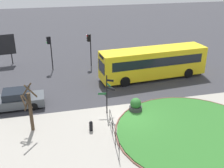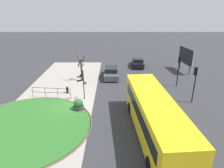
% 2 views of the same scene
% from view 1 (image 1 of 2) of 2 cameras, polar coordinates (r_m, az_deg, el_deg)
% --- Properties ---
extents(ground, '(120.00, 120.00, 0.00)m').
position_cam_1_polar(ground, '(20.85, 3.90, -6.90)').
color(ground, '#333338').
extents(sidewalk_paving, '(32.00, 8.07, 0.02)m').
position_cam_1_polar(sidewalk_paving, '(19.27, 5.70, -9.75)').
color(sidewalk_paving, '#9E998E').
rests_on(sidewalk_paving, ground).
extents(grass_island, '(10.34, 10.34, 0.10)m').
position_cam_1_polar(grass_island, '(19.79, 16.36, -9.59)').
color(grass_island, '#2D6B28').
rests_on(grass_island, ground).
extents(grass_kerb_ring, '(10.65, 10.65, 0.11)m').
position_cam_1_polar(grass_kerb_ring, '(19.79, 16.36, -9.58)').
color(grass_kerb_ring, brown).
rests_on(grass_kerb_ring, ground).
extents(signpost_directional, '(1.22, 0.97, 3.17)m').
position_cam_1_polar(signpost_directional, '(20.47, -0.97, -1.68)').
color(signpost_directional, black).
rests_on(signpost_directional, ground).
extents(bollard_foreground, '(0.26, 0.26, 0.75)m').
position_cam_1_polar(bollard_foreground, '(19.11, -4.40, -8.68)').
color(bollard_foreground, black).
rests_on(bollard_foreground, ground).
extents(railing_grass_edge, '(0.46, 4.13, 1.12)m').
position_cam_1_polar(railing_grass_edge, '(18.00, 0.42, -9.56)').
color(railing_grass_edge, black).
rests_on(railing_grass_edge, ground).
extents(bus_yellow, '(10.87, 3.23, 3.02)m').
position_cam_1_polar(bus_yellow, '(27.56, 8.57, 4.44)').
color(bus_yellow, yellow).
rests_on(bus_yellow, ground).
extents(car_far_lane, '(4.59, 2.00, 1.45)m').
position_cam_1_polar(car_far_lane, '(23.21, -19.46, -3.08)').
color(car_far_lane, '#474C51').
rests_on(car_far_lane, ground).
extents(traffic_light_near, '(0.48, 0.32, 3.68)m').
position_cam_1_polar(traffic_light_near, '(29.83, -12.90, 7.77)').
color(traffic_light_near, black).
rests_on(traffic_light_near, ground).
extents(traffic_light_far, '(0.49, 0.27, 3.62)m').
position_cam_1_polar(traffic_light_far, '(30.40, -4.76, 8.49)').
color(traffic_light_far, black).
rests_on(traffic_light_far, ground).
extents(planter_near_signpost, '(1.02, 1.02, 1.12)m').
position_cam_1_polar(planter_near_signpost, '(21.45, 4.95, -4.49)').
color(planter_near_signpost, '#383838').
rests_on(planter_near_signpost, ground).
extents(street_tree_bare, '(1.16, 1.12, 3.68)m').
position_cam_1_polar(street_tree_bare, '(19.22, -16.77, -4.82)').
color(street_tree_bare, '#423323').
rests_on(street_tree_bare, ground).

